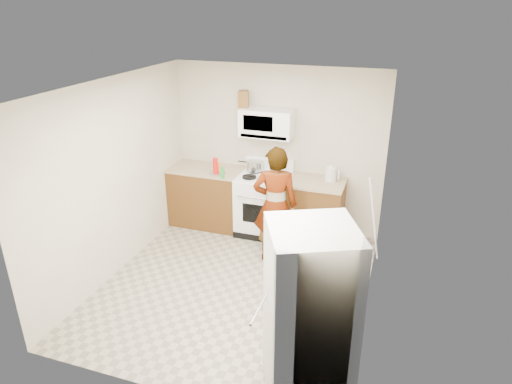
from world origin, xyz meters
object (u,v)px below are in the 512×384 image
at_px(saucepan, 255,166).
at_px(kettle, 331,174).
at_px(gas_range, 264,203).
at_px(microwave, 267,123).
at_px(person, 275,205).
at_px(fridge, 309,317).

bearing_deg(saucepan, kettle, -0.93).
distance_m(kettle, saucepan, 1.16).
bearing_deg(kettle, gas_range, -178.55).
xyz_separation_m(microwave, person, (0.38, -0.84, -0.89)).
height_order(gas_range, kettle, kettle).
relative_size(kettle, saucepan, 0.81).
xyz_separation_m(person, saucepan, (-0.57, 0.84, 0.21)).
bearing_deg(person, kettle, -140.32).
distance_m(gas_range, person, 0.87).
xyz_separation_m(kettle, saucepan, (-1.16, 0.02, -0.01)).
bearing_deg(gas_range, saucepan, 145.46).
distance_m(gas_range, kettle, 1.12).
height_order(person, kettle, person).
distance_m(gas_range, microwave, 1.22).
xyz_separation_m(gas_range, person, (0.38, -0.71, 0.33)).
bearing_deg(gas_range, person, -61.70).
bearing_deg(microwave, fridge, -66.35).
distance_m(microwave, kettle, 1.17).
height_order(microwave, fridge, microwave).
relative_size(person, fridge, 0.96).
distance_m(person, fridge, 2.37).
bearing_deg(kettle, microwave, 173.91).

